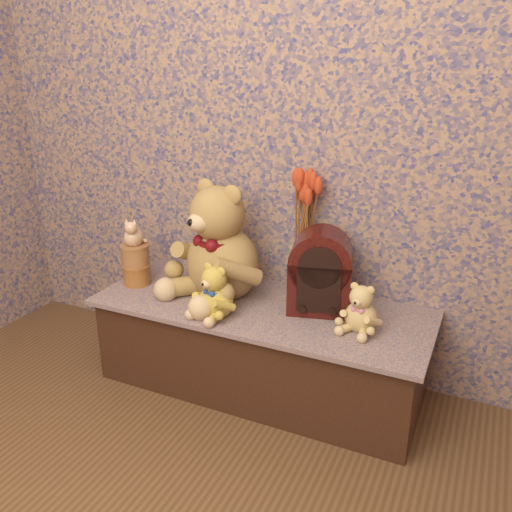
{
  "coord_description": "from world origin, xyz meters",
  "views": [
    {
      "loc": [
        0.85,
        -0.66,
        1.39
      ],
      "look_at": [
        0.0,
        1.18,
        0.64
      ],
      "focal_mm": 37.72,
      "sensor_mm": 36.0,
      "label": 1
    }
  ],
  "objects_px": {
    "teddy_medium": "(216,288)",
    "teddy_small": "(362,305)",
    "ceramic_vase": "(303,270)",
    "cat_figurine": "(133,231)",
    "cathedral_radio": "(321,271)",
    "teddy_large": "(222,235)",
    "biscuit_tin_lower": "(137,274)"
  },
  "relations": [
    {
      "from": "teddy_medium",
      "to": "teddy_small",
      "type": "distance_m",
      "value": 0.58
    },
    {
      "from": "teddy_medium",
      "to": "cathedral_radio",
      "type": "relative_size",
      "value": 0.68
    },
    {
      "from": "teddy_small",
      "to": "biscuit_tin_lower",
      "type": "bearing_deg",
      "value": -169.97
    },
    {
      "from": "biscuit_tin_lower",
      "to": "ceramic_vase",
      "type": "bearing_deg",
      "value": 17.55
    },
    {
      "from": "cathedral_radio",
      "to": "teddy_small",
      "type": "bearing_deg",
      "value": -41.35
    },
    {
      "from": "teddy_large",
      "to": "ceramic_vase",
      "type": "distance_m",
      "value": 0.39
    },
    {
      "from": "teddy_large",
      "to": "teddy_medium",
      "type": "bearing_deg",
      "value": -47.3
    },
    {
      "from": "teddy_small",
      "to": "cathedral_radio",
      "type": "xyz_separation_m",
      "value": [
        -0.2,
        0.1,
        0.07
      ]
    },
    {
      "from": "teddy_small",
      "to": "ceramic_vase",
      "type": "xyz_separation_m",
      "value": [
        -0.33,
        0.24,
        0.0
      ]
    },
    {
      "from": "teddy_medium",
      "to": "biscuit_tin_lower",
      "type": "xyz_separation_m",
      "value": [
        -0.49,
        0.13,
        -0.07
      ]
    },
    {
      "from": "cat_figurine",
      "to": "cathedral_radio",
      "type": "bearing_deg",
      "value": -16.17
    },
    {
      "from": "ceramic_vase",
      "to": "cat_figurine",
      "type": "distance_m",
      "value": 0.78
    },
    {
      "from": "teddy_large",
      "to": "ceramic_vase",
      "type": "height_order",
      "value": "teddy_large"
    },
    {
      "from": "teddy_large",
      "to": "biscuit_tin_lower",
      "type": "xyz_separation_m",
      "value": [
        -0.41,
        -0.08,
        -0.23
      ]
    },
    {
      "from": "teddy_medium",
      "to": "teddy_small",
      "type": "relative_size",
      "value": 1.14
    },
    {
      "from": "teddy_large",
      "to": "teddy_medium",
      "type": "relative_size",
      "value": 2.3
    },
    {
      "from": "teddy_small",
      "to": "biscuit_tin_lower",
      "type": "xyz_separation_m",
      "value": [
        -1.06,
        0.01,
        -0.06
      ]
    },
    {
      "from": "teddy_medium",
      "to": "teddy_small",
      "type": "bearing_deg",
      "value": 28.32
    },
    {
      "from": "teddy_small",
      "to": "ceramic_vase",
      "type": "bearing_deg",
      "value": 154.25
    },
    {
      "from": "teddy_large",
      "to": "cathedral_radio",
      "type": "bearing_deg",
      "value": 24.08
    },
    {
      "from": "teddy_small",
      "to": "cathedral_radio",
      "type": "bearing_deg",
      "value": 163.39
    },
    {
      "from": "teddy_large",
      "to": "teddy_small",
      "type": "bearing_deg",
      "value": 14.23
    },
    {
      "from": "teddy_small",
      "to": "cathedral_radio",
      "type": "height_order",
      "value": "cathedral_radio"
    },
    {
      "from": "teddy_large",
      "to": "cat_figurine",
      "type": "distance_m",
      "value": 0.42
    },
    {
      "from": "teddy_medium",
      "to": "biscuit_tin_lower",
      "type": "distance_m",
      "value": 0.51
    },
    {
      "from": "ceramic_vase",
      "to": "cat_figurine",
      "type": "xyz_separation_m",
      "value": [
        -0.73,
        -0.23,
        0.15
      ]
    },
    {
      "from": "teddy_medium",
      "to": "teddy_small",
      "type": "xyz_separation_m",
      "value": [
        0.57,
        0.12,
        -0.01
      ]
    },
    {
      "from": "teddy_small",
      "to": "biscuit_tin_lower",
      "type": "height_order",
      "value": "teddy_small"
    },
    {
      "from": "ceramic_vase",
      "to": "biscuit_tin_lower",
      "type": "bearing_deg",
      "value": -162.45
    },
    {
      "from": "biscuit_tin_lower",
      "to": "teddy_medium",
      "type": "bearing_deg",
      "value": -14.44
    },
    {
      "from": "teddy_large",
      "to": "cathedral_radio",
      "type": "xyz_separation_m",
      "value": [
        0.44,
        0.02,
        -0.1
      ]
    },
    {
      "from": "ceramic_vase",
      "to": "cat_figurine",
      "type": "bearing_deg",
      "value": -162.45
    }
  ]
}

